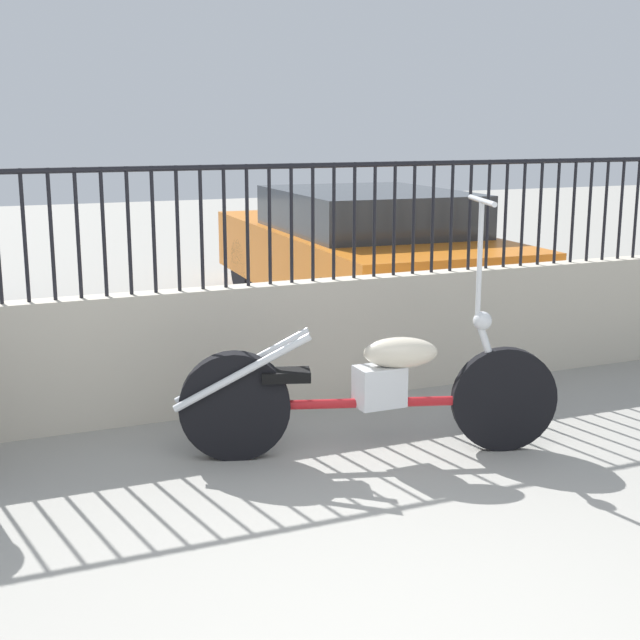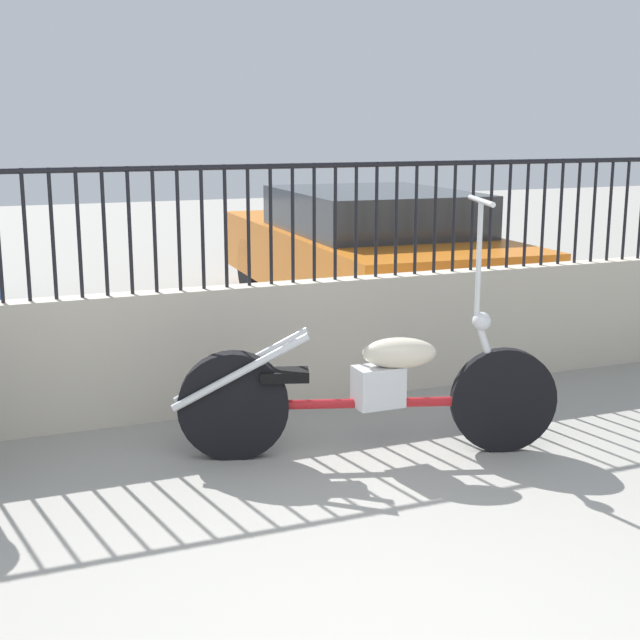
{
  "view_description": "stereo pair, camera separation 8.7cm",
  "coord_description": "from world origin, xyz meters",
  "views": [
    {
      "loc": [
        -1.48,
        -2.51,
        1.91
      ],
      "look_at": [
        0.68,
        2.53,
        0.7
      ],
      "focal_mm": 50.0,
      "sensor_mm": 36.0,
      "label": 1
    },
    {
      "loc": [
        -1.4,
        -2.55,
        1.91
      ],
      "look_at": [
        0.68,
        2.53,
        0.7
      ],
      "focal_mm": 50.0,
      "sensor_mm": 36.0,
      "label": 2
    }
  ],
  "objects": [
    {
      "name": "fence_railing",
      "position": [
        -0.0,
        3.09,
        1.37
      ],
      "size": [
        10.35,
        0.04,
        0.81
      ],
      "color": "black",
      "rests_on": "low_wall"
    },
    {
      "name": "motorcycle_red",
      "position": [
        0.65,
        1.99,
        0.39
      ],
      "size": [
        2.18,
        0.89,
        1.51
      ],
      "rotation": [
        0.0,
        0.0,
        -0.32
      ],
      "color": "black",
      "rests_on": "ground_plane"
    },
    {
      "name": "low_wall",
      "position": [
        0.0,
        3.09,
        0.42
      ],
      "size": [
        10.35,
        0.18,
        0.85
      ],
      "color": "beige",
      "rests_on": "ground_plane"
    },
    {
      "name": "car_orange",
      "position": [
        2.43,
        5.59,
        0.66
      ],
      "size": [
        2.04,
        4.57,
        1.28
      ],
      "rotation": [
        0.0,
        0.0,
        1.52
      ],
      "color": "black",
      "rests_on": "ground_plane"
    }
  ]
}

